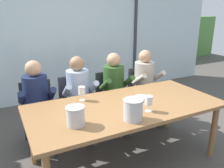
{
  "coord_description": "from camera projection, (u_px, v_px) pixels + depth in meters",
  "views": [
    {
      "loc": [
        -1.27,
        -2.13,
        1.79
      ],
      "look_at": [
        0.0,
        0.35,
        0.89
      ],
      "focal_mm": 37.03,
      "sensor_mm": 36.0,
      "label": 1
    }
  ],
  "objects": [
    {
      "name": "ice_bucket_primary",
      "position": [
        76.0,
        116.0,
        2.17
      ],
      "size": [
        0.19,
        0.19,
        0.19
      ],
      "color": "#B7B7BC",
      "rests_on": "dining_table"
    },
    {
      "name": "window_glass_panel",
      "position": [
        64.0,
        36.0,
        4.59
      ],
      "size": [
        7.44,
        0.03,
        2.6
      ],
      "primitive_type": "cube",
      "color": "silver",
      "rests_on": "ground"
    },
    {
      "name": "chair_left_of_center",
      "position": [
        75.0,
        101.0,
        3.45
      ],
      "size": [
        0.47,
        0.47,
        0.86
      ],
      "rotation": [
        0.0,
        0.0,
        0.07
      ],
      "color": "#232328",
      "rests_on": "ground"
    },
    {
      "name": "chair_right_of_center",
      "position": [
        142.0,
        90.0,
        3.91
      ],
      "size": [
        0.48,
        0.48,
        0.86
      ],
      "rotation": [
        0.0,
        0.0,
        -0.09
      ],
      "color": "#232328",
      "rests_on": "ground"
    },
    {
      "name": "person_navy_polo",
      "position": [
        37.0,
        100.0,
        3.01
      ],
      "size": [
        0.48,
        0.62,
        1.18
      ],
      "rotation": [
        0.0,
        0.0,
        -0.06
      ],
      "color": "#192347",
      "rests_on": "ground"
    },
    {
      "name": "ice_bucket_secondary",
      "position": [
        133.0,
        109.0,
        2.27
      ],
      "size": [
        0.2,
        0.2,
        0.22
      ],
      "color": "#B7B7BC",
      "rests_on": "dining_table"
    },
    {
      "name": "person_pale_blue_shirt",
      "position": [
        80.0,
        93.0,
        3.26
      ],
      "size": [
        0.48,
        0.62,
        1.18
      ],
      "rotation": [
        0.0,
        0.0,
        -0.06
      ],
      "color": "#9EB2D1",
      "rests_on": "ground"
    },
    {
      "name": "person_olive_shirt",
      "position": [
        116.0,
        87.0,
        3.51
      ],
      "size": [
        0.47,
        0.62,
        1.18
      ],
      "rotation": [
        0.0,
        0.0,
        -0.04
      ],
      "color": "#2D5123",
      "rests_on": "ground"
    },
    {
      "name": "tasting_bowl",
      "position": [
        141.0,
        98.0,
        2.8
      ],
      "size": [
        0.15,
        0.15,
        0.05
      ],
      "primitive_type": "cylinder",
      "color": "silver",
      "rests_on": "dining_table"
    },
    {
      "name": "person_beige_jumper",
      "position": [
        147.0,
        82.0,
        3.76
      ],
      "size": [
        0.47,
        0.62,
        1.18
      ],
      "rotation": [
        0.0,
        0.0,
        0.03
      ],
      "color": "#B7AD9E",
      "rests_on": "ground"
    },
    {
      "name": "wine_glass_near_bucket",
      "position": [
        149.0,
        101.0,
        2.47
      ],
      "size": [
        0.08,
        0.08,
        0.17
      ],
      "color": "silver",
      "rests_on": "dining_table"
    },
    {
      "name": "chair_near_curtain",
      "position": [
        38.0,
        108.0,
        3.18
      ],
      "size": [
        0.44,
        0.44,
        0.86
      ],
      "rotation": [
        0.0,
        0.0,
        -0.01
      ],
      "color": "#232328",
      "rests_on": "ground"
    },
    {
      "name": "wine_glass_by_left_taster",
      "position": [
        82.0,
        91.0,
        2.77
      ],
      "size": [
        0.08,
        0.08,
        0.17
      ],
      "color": "silver",
      "rests_on": "dining_table"
    },
    {
      "name": "chair_center",
      "position": [
        111.0,
        95.0,
        3.67
      ],
      "size": [
        0.46,
        0.46,
        0.86
      ],
      "rotation": [
        0.0,
        0.0,
        -0.05
      ],
      "color": "#232328",
      "rests_on": "ground"
    },
    {
      "name": "hillside_vineyard",
      "position": [
        37.0,
        43.0,
        7.44
      ],
      "size": [
        13.44,
        2.4,
        1.53
      ],
      "primitive_type": "cube",
      "color": "#568942",
      "rests_on": "ground"
    },
    {
      "name": "ground",
      "position": [
        94.0,
        125.0,
        3.75
      ],
      "size": [
        14.0,
        14.0,
        0.0
      ],
      "primitive_type": "plane",
      "color": "#4C4742"
    },
    {
      "name": "window_mullion_right",
      "position": [
        135.0,
        32.0,
        5.3
      ],
      "size": [
        0.06,
        0.06,
        2.6
      ],
      "primitive_type": "cube",
      "color": "#38383D",
      "rests_on": "ground"
    },
    {
      "name": "dining_table",
      "position": [
        126.0,
        110.0,
        2.7
      ],
      "size": [
        2.24,
        1.07,
        0.74
      ],
      "color": "olive",
      "rests_on": "ground"
    }
  ]
}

